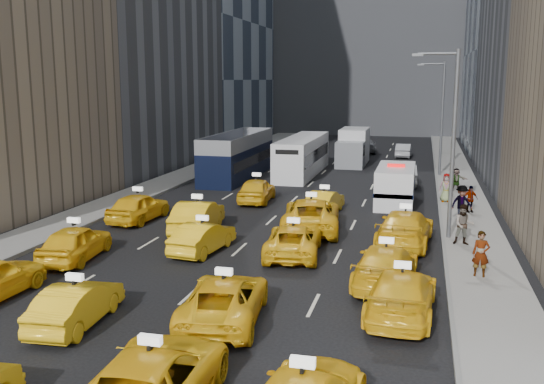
# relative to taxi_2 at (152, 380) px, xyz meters

# --- Properties ---
(ground) EXTENTS (160.00, 160.00, 0.00)m
(ground) POSITION_rel_taxi_2_xyz_m (-2.03, 5.56, -0.77)
(ground) COLOR black
(ground) RESTS_ON ground
(sidewalk_west) EXTENTS (3.00, 90.00, 0.15)m
(sidewalk_west) POSITION_rel_taxi_2_xyz_m (-12.53, 30.56, -0.70)
(sidewalk_west) COLOR gray
(sidewalk_west) RESTS_ON ground
(sidewalk_east) EXTENTS (3.00, 90.00, 0.15)m
(sidewalk_east) POSITION_rel_taxi_2_xyz_m (8.47, 30.56, -0.70)
(sidewalk_east) COLOR gray
(sidewalk_east) RESTS_ON ground
(curb_west) EXTENTS (0.15, 90.00, 0.18)m
(curb_west) POSITION_rel_taxi_2_xyz_m (-11.08, 30.56, -0.68)
(curb_west) COLOR slate
(curb_west) RESTS_ON ground
(curb_east) EXTENTS (0.15, 90.00, 0.18)m
(curb_east) POSITION_rel_taxi_2_xyz_m (7.02, 30.56, -0.68)
(curb_east) COLOR slate
(curb_east) RESTS_ON ground
(streetlight_near) EXTENTS (2.15, 0.22, 9.00)m
(streetlight_near) POSITION_rel_taxi_2_xyz_m (7.15, 17.56, 4.14)
(streetlight_near) COLOR #595B60
(streetlight_near) RESTS_ON ground
(streetlight_far) EXTENTS (2.15, 0.22, 9.00)m
(streetlight_far) POSITION_rel_taxi_2_xyz_m (7.15, 37.56, 4.14)
(streetlight_far) COLOR #595B60
(streetlight_far) RESTS_ON ground
(taxi_2) EXTENTS (2.79, 5.67, 1.55)m
(taxi_2) POSITION_rel_taxi_2_xyz_m (0.00, 0.00, 0.00)
(taxi_2) COLOR yellow
(taxi_2) RESTS_ON ground
(taxi_5) EXTENTS (1.71, 4.21, 1.36)m
(taxi_5) POSITION_rel_taxi_2_xyz_m (-4.48, 4.08, -0.10)
(taxi_5) COLOR yellow
(taxi_5) RESTS_ON ground
(taxi_6) EXTENTS (3.00, 5.38, 1.42)m
(taxi_6) POSITION_rel_taxi_2_xyz_m (-0.08, 5.55, -0.06)
(taxi_6) COLOR yellow
(taxi_6) RESTS_ON ground
(taxi_7) EXTENTS (2.37, 5.28, 1.50)m
(taxi_7) POSITION_rel_taxi_2_xyz_m (5.41, 7.37, -0.02)
(taxi_7) COLOR yellow
(taxi_7) RESTS_ON ground
(taxi_8) EXTENTS (2.28, 4.65, 1.53)m
(taxi_8) POSITION_rel_taxi_2_xyz_m (-8.38, 10.33, -0.01)
(taxi_8) COLOR yellow
(taxi_8) RESTS_ON ground
(taxi_9) EXTENTS (1.93, 4.28, 1.36)m
(taxi_9) POSITION_rel_taxi_2_xyz_m (-3.50, 12.76, -0.09)
(taxi_9) COLOR yellow
(taxi_9) RESTS_ON ground
(taxi_10) EXTENTS (2.82, 5.15, 1.37)m
(taxi_10) POSITION_rel_taxi_2_xyz_m (0.55, 13.23, -0.09)
(taxi_10) COLOR yellow
(taxi_10) RESTS_ON ground
(taxi_11) EXTENTS (2.44, 5.33, 1.51)m
(taxi_11) POSITION_rel_taxi_2_xyz_m (4.72, 10.29, -0.02)
(taxi_11) COLOR yellow
(taxi_11) RESTS_ON ground
(taxi_12) EXTENTS (2.07, 4.68, 1.57)m
(taxi_12) POSITION_rel_taxi_2_xyz_m (-9.03, 17.63, 0.01)
(taxi_12) COLOR yellow
(taxi_12) RESTS_ON ground
(taxi_13) EXTENTS (2.19, 5.07, 1.62)m
(taxi_13) POSITION_rel_taxi_2_xyz_m (-5.02, 16.12, 0.04)
(taxi_13) COLOR yellow
(taxi_13) RESTS_ON ground
(taxi_14) EXTENTS (3.58, 6.35, 1.68)m
(taxi_14) POSITION_rel_taxi_2_xyz_m (0.51, 17.78, 0.06)
(taxi_14) COLOR yellow
(taxi_14) RESTS_ON ground
(taxi_15) EXTENTS (2.76, 5.85, 1.65)m
(taxi_15) POSITION_rel_taxi_2_xyz_m (5.24, 16.11, 0.05)
(taxi_15) COLOR yellow
(taxi_15) RESTS_ON ground
(taxi_16) EXTENTS (2.10, 4.63, 1.54)m
(taxi_16) POSITION_rel_taxi_2_xyz_m (-4.15, 24.21, -0.00)
(taxi_16) COLOR yellow
(taxi_16) RESTS_ON ground
(taxi_17) EXTENTS (1.87, 4.18, 1.33)m
(taxi_17) POSITION_rel_taxi_2_xyz_m (0.51, 22.02, -0.11)
(taxi_17) COLOR yellow
(taxi_17) RESTS_ON ground
(nypd_van) EXTENTS (2.98, 6.07, 2.50)m
(nypd_van) POSITION_rel_taxi_2_xyz_m (4.35, 25.71, 0.36)
(nypd_van) COLOR white
(nypd_van) RESTS_ON ground
(double_decker) EXTENTS (3.96, 12.04, 3.44)m
(double_decker) POSITION_rel_taxi_2_xyz_m (-8.20, 33.29, 0.93)
(double_decker) COLOR black
(double_decker) RESTS_ON ground
(city_bus) EXTENTS (2.85, 11.78, 3.02)m
(city_bus) POSITION_rel_taxi_2_xyz_m (-3.56, 36.10, 0.72)
(city_bus) COLOR silver
(city_bus) RESTS_ON ground
(box_truck) EXTENTS (3.22, 7.23, 3.19)m
(box_truck) POSITION_rel_taxi_2_xyz_m (-0.22, 42.90, 0.80)
(box_truck) COLOR silver
(box_truck) RESTS_ON ground
(misc_car_0) EXTENTS (1.99, 4.82, 1.55)m
(misc_car_0) POSITION_rel_taxi_2_xyz_m (4.66, 32.94, 0.00)
(misc_car_0) COLOR #A3A5AA
(misc_car_0) RESTS_ON ground
(misc_car_1) EXTENTS (2.82, 5.55, 1.50)m
(misc_car_1) POSITION_rel_taxi_2_xyz_m (-7.61, 45.81, -0.02)
(misc_car_1) COLOR black
(misc_car_1) RESTS_ON ground
(misc_car_2) EXTENTS (2.58, 5.18, 1.45)m
(misc_car_2) POSITION_rel_taxi_2_xyz_m (0.10, 52.15, -0.05)
(misc_car_2) COLOR slate
(misc_car_2) RESTS_ON ground
(misc_car_3) EXTENTS (2.01, 4.45, 1.48)m
(misc_car_3) POSITION_rel_taxi_2_xyz_m (-5.06, 49.52, -0.03)
(misc_car_3) COLOR black
(misc_car_3) RESTS_ON ground
(misc_car_4) EXTENTS (1.54, 4.13, 1.35)m
(misc_car_4) POSITION_rel_taxi_2_xyz_m (4.08, 49.38, -0.10)
(misc_car_4) COLOR #A2A3A9
(misc_car_4) RESTS_ON ground
(pedestrian_0) EXTENTS (0.70, 0.50, 1.78)m
(pedestrian_0) POSITION_rel_taxi_2_xyz_m (8.23, 11.74, 0.27)
(pedestrian_0) COLOR gray
(pedestrian_0) RESTS_ON sidewalk_east
(pedestrian_1) EXTENTS (0.94, 0.55, 1.88)m
(pedestrian_1) POSITION_rel_taxi_2_xyz_m (7.87, 16.34, 0.32)
(pedestrian_1) COLOR gray
(pedestrian_1) RESTS_ON sidewalk_east
(pedestrian_2) EXTENTS (1.33, 0.98, 1.90)m
(pedestrian_2) POSITION_rel_taxi_2_xyz_m (8.05, 21.45, 0.33)
(pedestrian_2) COLOR gray
(pedestrian_2) RESTS_ON sidewalk_east
(pedestrian_3) EXTENTS (0.99, 0.70, 1.54)m
(pedestrian_3) POSITION_rel_taxi_2_xyz_m (8.64, 23.62, 0.14)
(pedestrian_3) COLOR gray
(pedestrian_3) RESTS_ON sidewalk_east
(pedestrian_4) EXTENTS (0.87, 0.47, 1.77)m
(pedestrian_4) POSITION_rel_taxi_2_xyz_m (7.41, 26.42, 0.26)
(pedestrian_4) COLOR gray
(pedestrian_4) RESTS_ON sidewalk_east
(pedestrian_5) EXTENTS (1.49, 0.66, 1.55)m
(pedestrian_5) POSITION_rel_taxi_2_xyz_m (8.20, 30.50, 0.15)
(pedestrian_5) COLOR gray
(pedestrian_5) RESTS_ON sidewalk_east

